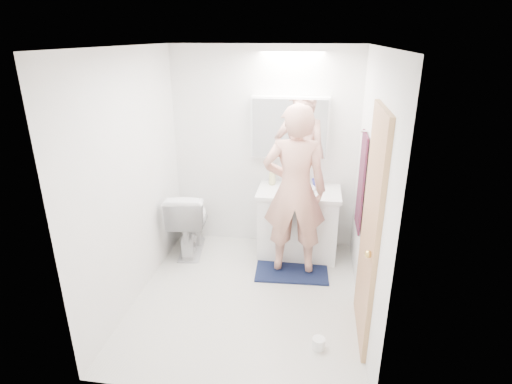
% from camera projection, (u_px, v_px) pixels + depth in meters
% --- Properties ---
extents(floor, '(2.50, 2.50, 0.00)m').
position_uv_depth(floor, '(247.00, 297.00, 4.15)').
color(floor, silver).
rests_on(floor, ground).
extents(ceiling, '(2.50, 2.50, 0.00)m').
position_uv_depth(ceiling, '(245.00, 47.00, 3.28)').
color(ceiling, white).
rests_on(ceiling, floor).
extents(wall_back, '(2.50, 0.00, 2.50)m').
position_uv_depth(wall_back, '(264.00, 150.00, 4.87)').
color(wall_back, white).
rests_on(wall_back, floor).
extents(wall_front, '(2.50, 0.00, 2.50)m').
position_uv_depth(wall_front, '(213.00, 254.00, 2.56)').
color(wall_front, white).
rests_on(wall_front, floor).
extents(wall_left, '(0.00, 2.50, 2.50)m').
position_uv_depth(wall_left, '(132.00, 180.00, 3.87)').
color(wall_left, white).
rests_on(wall_left, floor).
extents(wall_right, '(0.00, 2.50, 2.50)m').
position_uv_depth(wall_right, '(370.00, 193.00, 3.56)').
color(wall_right, white).
rests_on(wall_right, floor).
extents(vanity_cabinet, '(0.90, 0.55, 0.78)m').
position_uv_depth(vanity_cabinet, '(298.00, 224.00, 4.84)').
color(vanity_cabinet, white).
rests_on(vanity_cabinet, floor).
extents(countertop, '(0.95, 0.58, 0.04)m').
position_uv_depth(countertop, '(299.00, 192.00, 4.69)').
color(countertop, white).
rests_on(countertop, vanity_cabinet).
extents(sink_basin, '(0.36, 0.36, 0.03)m').
position_uv_depth(sink_basin, '(299.00, 188.00, 4.70)').
color(sink_basin, white).
rests_on(sink_basin, countertop).
extents(faucet, '(0.02, 0.02, 0.16)m').
position_uv_depth(faucet, '(300.00, 178.00, 4.85)').
color(faucet, silver).
rests_on(faucet, countertop).
extents(medicine_cabinet, '(0.88, 0.14, 0.70)m').
position_uv_depth(medicine_cabinet, '(290.00, 128.00, 4.65)').
color(medicine_cabinet, white).
rests_on(medicine_cabinet, wall_back).
extents(mirror_panel, '(0.84, 0.01, 0.66)m').
position_uv_depth(mirror_panel, '(289.00, 129.00, 4.58)').
color(mirror_panel, silver).
rests_on(mirror_panel, medicine_cabinet).
extents(toilet, '(0.55, 0.84, 0.80)m').
position_uv_depth(toilet, '(189.00, 221.00, 4.91)').
color(toilet, silver).
rests_on(toilet, floor).
extents(bath_rug, '(0.83, 0.59, 0.02)m').
position_uv_depth(bath_rug, '(292.00, 270.00, 4.60)').
color(bath_rug, '#152542').
rests_on(bath_rug, floor).
extents(person, '(0.69, 0.47, 1.83)m').
position_uv_depth(person, '(295.00, 191.00, 4.26)').
color(person, tan).
rests_on(person, bath_rug).
extents(door, '(0.04, 0.80, 2.00)m').
position_uv_depth(door, '(370.00, 231.00, 3.31)').
color(door, tan).
rests_on(door, wall_right).
extents(door_knob, '(0.06, 0.06, 0.06)m').
position_uv_depth(door_knob, '(368.00, 254.00, 3.06)').
color(door_knob, gold).
rests_on(door_knob, door).
extents(towel, '(0.02, 0.42, 1.00)m').
position_uv_depth(towel, '(361.00, 182.00, 4.11)').
color(towel, '#111E36').
rests_on(towel, wall_right).
extents(towel_hook, '(0.07, 0.02, 0.02)m').
position_uv_depth(towel_hook, '(365.00, 131.00, 3.92)').
color(towel_hook, silver).
rests_on(towel_hook, wall_right).
extents(soap_bottle_a, '(0.09, 0.09, 0.22)m').
position_uv_depth(soap_bottle_a, '(272.00, 176.00, 4.82)').
color(soap_bottle_a, '#CAC983').
rests_on(soap_bottle_a, countertop).
extents(soap_bottle_b, '(0.10, 0.10, 0.16)m').
position_uv_depth(soap_bottle_b, '(289.00, 178.00, 4.84)').
color(soap_bottle_b, '#5B7FC3').
rests_on(soap_bottle_b, countertop).
extents(toothbrush_cup, '(0.13, 0.13, 0.09)m').
position_uv_depth(toothbrush_cup, '(316.00, 183.00, 4.79)').
color(toothbrush_cup, '#3B41B2').
rests_on(toothbrush_cup, countertop).
extents(toilet_paper_roll, '(0.11, 0.11, 0.10)m').
position_uv_depth(toilet_paper_roll, '(319.00, 343.00, 3.45)').
color(toilet_paper_roll, white).
rests_on(toilet_paper_roll, floor).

